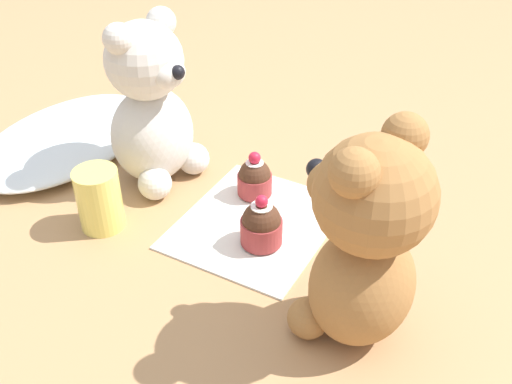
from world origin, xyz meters
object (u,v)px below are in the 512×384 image
at_px(cupcake_near_cream_bear, 255,178).
at_px(juice_glass, 99,199).
at_px(cupcake_near_tan_bear, 261,225).
at_px(teddy_bear_cream, 151,108).
at_px(teddy_bear_tan, 365,241).

xyz_separation_m(cupcake_near_cream_bear, juice_glass, (-0.16, 0.15, 0.01)).
bearing_deg(cupcake_near_tan_bear, teddy_bear_cream, 72.99).
relative_size(teddy_bear_cream, teddy_bear_tan, 0.98).
height_order(teddy_bear_cream, cupcake_near_tan_bear, teddy_bear_cream).
bearing_deg(cupcake_near_cream_bear, juice_glass, 137.00).
distance_m(teddy_bear_cream, juice_glass, 0.16).
distance_m(teddy_bear_tan, cupcake_near_tan_bear, 0.20).
distance_m(teddy_bear_tan, juice_glass, 0.39).
height_order(teddy_bear_cream, cupcake_near_cream_bear, teddy_bear_cream).
bearing_deg(teddy_bear_cream, juice_glass, -169.56).
bearing_deg(juice_glass, teddy_bear_tan, -91.25).
bearing_deg(teddy_bear_tan, juice_glass, -78.25).
distance_m(teddy_bear_cream, cupcake_near_cream_bear, 0.18).
height_order(cupcake_near_cream_bear, cupcake_near_tan_bear, cupcake_near_tan_bear).
height_order(cupcake_near_cream_bear, juice_glass, juice_glass).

